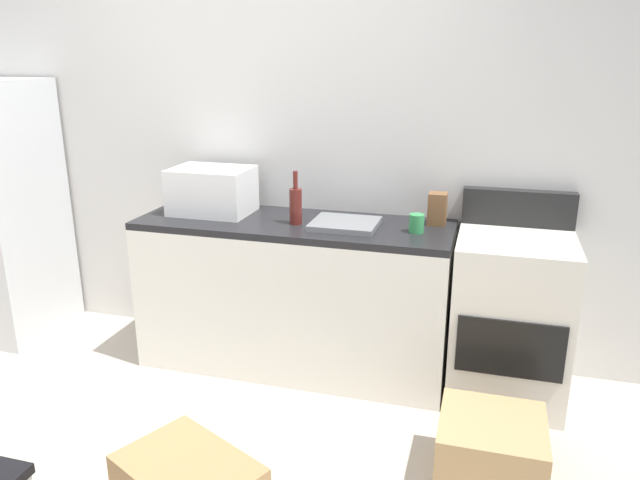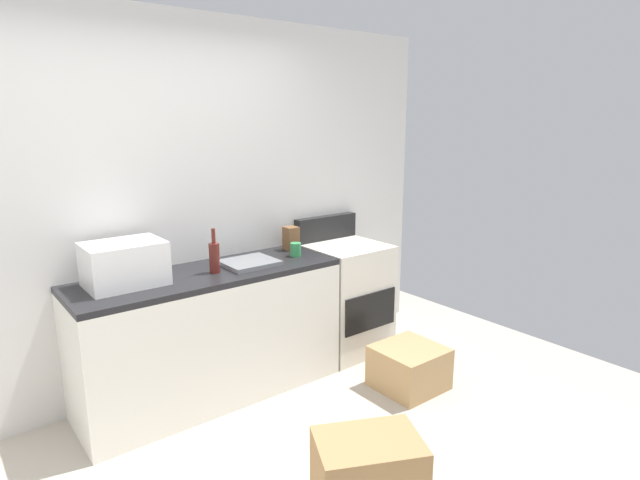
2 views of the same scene
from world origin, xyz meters
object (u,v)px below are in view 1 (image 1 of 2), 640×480
(stove_oven, at_px, (510,315))
(microwave, at_px, (212,191))
(coffee_mug, at_px, (417,223))
(knife_block, at_px, (437,209))
(wine_bottle, at_px, (296,205))
(cardboard_box_large, at_px, (490,451))

(stove_oven, relative_size, microwave, 2.39)
(coffee_mug, relative_size, knife_block, 0.56)
(microwave, bearing_deg, knife_block, 4.51)
(microwave, xyz_separation_m, wine_bottle, (0.55, -0.10, -0.03))
(wine_bottle, distance_m, knife_block, 0.79)
(wine_bottle, bearing_deg, coffee_mug, 1.38)
(microwave, bearing_deg, stove_oven, -1.53)
(cardboard_box_large, bearing_deg, microwave, 153.60)
(coffee_mug, bearing_deg, stove_oven, 3.94)
(cardboard_box_large, bearing_deg, knife_block, 111.37)
(cardboard_box_large, bearing_deg, stove_oven, 85.38)
(microwave, distance_m, cardboard_box_large, 2.07)
(wine_bottle, bearing_deg, stove_oven, 2.50)
(microwave, relative_size, wine_bottle, 1.53)
(wine_bottle, height_order, cardboard_box_large, wine_bottle)
(stove_oven, relative_size, cardboard_box_large, 2.43)
(stove_oven, xyz_separation_m, cardboard_box_large, (-0.06, -0.79, -0.31))
(knife_block, bearing_deg, wine_bottle, -165.12)
(coffee_mug, height_order, cardboard_box_large, coffee_mug)
(stove_oven, xyz_separation_m, knife_block, (-0.43, 0.15, 0.52))
(microwave, xyz_separation_m, cardboard_box_large, (1.68, -0.83, -0.88))
(wine_bottle, bearing_deg, microwave, 169.91)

